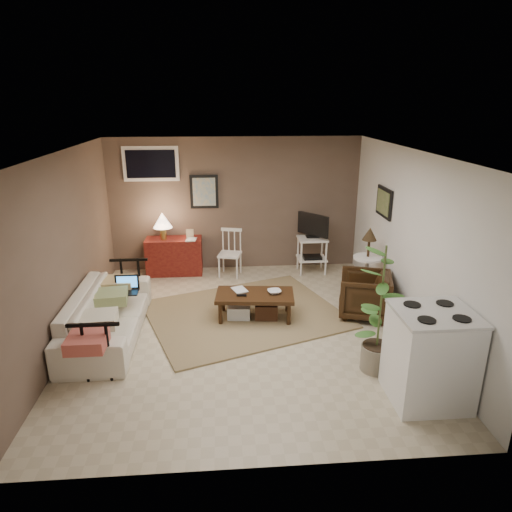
{
  "coord_description": "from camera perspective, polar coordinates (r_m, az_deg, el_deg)",
  "views": [
    {
      "loc": [
        -0.26,
        -5.61,
        3.01
      ],
      "look_at": [
        0.21,
        0.35,
        0.95
      ],
      "focal_mm": 32.0,
      "sensor_mm": 36.0,
      "label": 1
    }
  ],
  "objects": [
    {
      "name": "sofa",
      "position": [
        6.34,
        -18.21,
        -6.08
      ],
      "size": [
        0.63,
        2.15,
        0.84
      ],
      "primitive_type": "imported",
      "rotation": [
        0.0,
        0.0,
        1.57
      ],
      "color": "silver",
      "rests_on": "floor"
    },
    {
      "name": "red_console",
      "position": [
        8.33,
        -10.3,
        0.42
      ],
      "size": [
        0.99,
        0.44,
        1.14
      ],
      "color": "maroon",
      "rests_on": "floor"
    },
    {
      "name": "stove",
      "position": [
        5.12,
        20.91,
        -11.61
      ],
      "size": [
        0.78,
        0.73,
        1.02
      ],
      "color": "white",
      "rests_on": "floor"
    },
    {
      "name": "laptop",
      "position": [
        6.58,
        -15.86,
        -3.74
      ],
      "size": [
        0.33,
        0.24,
        0.23
      ],
      "color": "black",
      "rests_on": "sofa"
    },
    {
      "name": "side_table",
      "position": [
        7.22,
        13.82,
        0.05
      ],
      "size": [
        0.44,
        0.44,
        1.18
      ],
      "color": "white",
      "rests_on": "floor"
    },
    {
      "name": "art_right",
      "position": [
        7.26,
        15.73,
        6.48
      ],
      "size": [
        0.03,
        0.6,
        0.45
      ],
      "primitive_type": "cube",
      "color": "black"
    },
    {
      "name": "coffee_table",
      "position": [
        6.56,
        -0.22,
        -6.01
      ],
      "size": [
        1.15,
        0.68,
        0.42
      ],
      "color": "#3B1F10",
      "rests_on": "floor"
    },
    {
      "name": "rug",
      "position": [
        6.77,
        -1.4,
        -7.25
      ],
      "size": [
        3.23,
        2.91,
        0.03
      ],
      "primitive_type": "cube",
      "rotation": [
        0.0,
        0.0,
        0.35
      ],
      "color": "#8C7251",
      "rests_on": "floor"
    },
    {
      "name": "sofa_pillows",
      "position": [
        6.07,
        -18.35,
        -6.24
      ],
      "size": [
        0.41,
        2.05,
        0.14
      ],
      "primitive_type": null,
      "color": "beige",
      "rests_on": "sofa"
    },
    {
      "name": "art_back",
      "position": [
        8.24,
        -6.49,
        7.99
      ],
      "size": [
        0.5,
        0.03,
        0.6
      ],
      "primitive_type": "cube",
      "color": "black"
    },
    {
      "name": "tv_stand",
      "position": [
        8.27,
        7.06,
        1.76
      ],
      "size": [
        0.51,
        0.52,
        1.09
      ],
      "color": "white",
      "rests_on": "floor"
    },
    {
      "name": "potted_plant",
      "position": [
        5.31,
        15.33,
        -5.96
      ],
      "size": [
        0.39,
        0.39,
        1.55
      ],
      "color": "gray",
      "rests_on": "floor"
    },
    {
      "name": "window",
      "position": [
        8.24,
        -13.01,
        11.16
      ],
      "size": [
        0.96,
        0.03,
        0.6
      ],
      "primitive_type": "cube",
      "color": "white"
    },
    {
      "name": "sofa_end_rails",
      "position": [
        6.34,
        -17.07,
        -6.56
      ],
      "size": [
        0.58,
        2.15,
        0.72
      ],
      "primitive_type": null,
      "color": "black",
      "rests_on": "floor"
    },
    {
      "name": "book_table",
      "position": [
        6.52,
        -2.82,
        -3.46
      ],
      "size": [
        0.18,
        0.08,
        0.25
      ],
      "primitive_type": "imported",
      "rotation": [
        0.0,
        0.0,
        0.35
      ],
      "color": "#3B1F10",
      "rests_on": "coffee_table"
    },
    {
      "name": "floor",
      "position": [
        6.37,
        -1.63,
        -9.17
      ],
      "size": [
        5.0,
        5.0,
        0.0
      ],
      "primitive_type": "plane",
      "color": "#C1B293",
      "rests_on": "ground"
    },
    {
      "name": "bowl",
      "position": [
        6.48,
        2.31,
        -3.88
      ],
      "size": [
        0.2,
        0.07,
        0.19
      ],
      "primitive_type": "imported",
      "rotation": [
        0.0,
        0.0,
        0.15
      ],
      "color": "#3B1F10",
      "rests_on": "coffee_table"
    },
    {
      "name": "armchair",
      "position": [
        6.79,
        13.43,
        -4.48
      ],
      "size": [
        0.83,
        0.86,
        0.72
      ],
      "primitive_type": "imported",
      "rotation": [
        0.0,
        0.0,
        -1.86
      ],
      "color": "black",
      "rests_on": "floor"
    },
    {
      "name": "book_console",
      "position": [
        8.08,
        -8.76,
        2.77
      ],
      "size": [
        0.18,
        0.04,
        0.24
      ],
      "primitive_type": "imported",
      "rotation": [
        0.0,
        0.0,
        -0.12
      ],
      "color": "#3B1F10",
      "rests_on": "red_console"
    },
    {
      "name": "spindle_chair",
      "position": [
        8.13,
        -3.27,
        0.21
      ],
      "size": [
        0.46,
        0.46,
        0.83
      ],
      "color": "white",
      "rests_on": "floor"
    }
  ]
}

